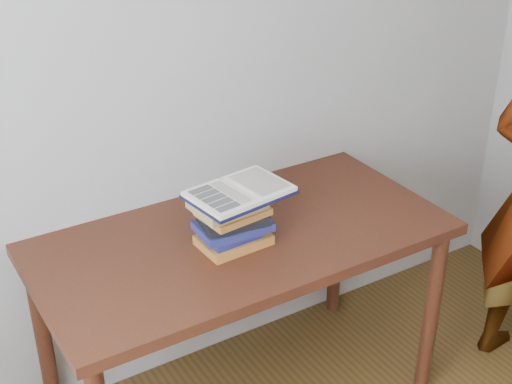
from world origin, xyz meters
TOP-DOWN VIEW (x-y plane):
  - desk at (0.07, 1.38)m, footprint 1.48×0.74m
  - book_stack at (0.00, 1.33)m, footprint 0.26×0.20m
  - open_book at (0.04, 1.35)m, footprint 0.36×0.28m

SIDE VIEW (x-z plane):
  - desk at x=0.07m, z-range 0.30..1.09m
  - book_stack at x=0.00m, z-range 0.79..0.97m
  - open_book at x=0.04m, z-range 0.97..1.00m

